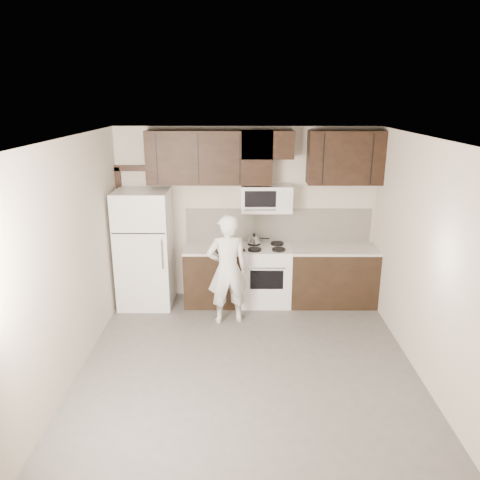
{
  "coord_description": "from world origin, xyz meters",
  "views": [
    {
      "loc": [
        -0.07,
        -4.86,
        3.12
      ],
      "look_at": [
        -0.09,
        0.9,
        1.35
      ],
      "focal_mm": 35.0,
      "sensor_mm": 36.0,
      "label": 1
    }
  ],
  "objects_px": {
    "microwave": "(266,198)",
    "refrigerator": "(145,249)",
    "stove": "(266,275)",
    "person": "(227,269)"
  },
  "relations": [
    {
      "from": "stove",
      "to": "refrigerator",
      "type": "relative_size",
      "value": 0.52
    },
    {
      "from": "refrigerator",
      "to": "person",
      "type": "distance_m",
      "value": 1.42
    },
    {
      "from": "microwave",
      "to": "person",
      "type": "relative_size",
      "value": 0.48
    },
    {
      "from": "stove",
      "to": "refrigerator",
      "type": "bearing_deg",
      "value": -178.49
    },
    {
      "from": "microwave",
      "to": "refrigerator",
      "type": "distance_m",
      "value": 2.0
    },
    {
      "from": "stove",
      "to": "microwave",
      "type": "xyz_separation_m",
      "value": [
        -0.0,
        0.12,
        1.19
      ]
    },
    {
      "from": "person",
      "to": "stove",
      "type": "bearing_deg",
      "value": -143.75
    },
    {
      "from": "microwave",
      "to": "refrigerator",
      "type": "xyz_separation_m",
      "value": [
        -1.85,
        -0.17,
        -0.75
      ]
    },
    {
      "from": "microwave",
      "to": "person",
      "type": "xyz_separation_m",
      "value": [
        -0.57,
        -0.77,
        -0.85
      ]
    },
    {
      "from": "microwave",
      "to": "person",
      "type": "height_order",
      "value": "microwave"
    }
  ]
}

